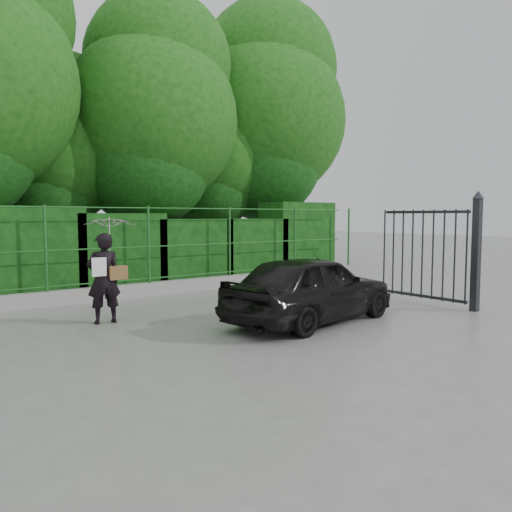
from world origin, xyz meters
TOP-DOWN VIEW (x-y plane):
  - ground at (0.00, 0.00)m, footprint 80.00×80.00m
  - kerb at (0.00, 4.50)m, footprint 14.00×0.25m
  - fence at (0.22, 4.50)m, footprint 14.13×0.06m
  - hedge at (-0.06, 5.50)m, footprint 14.20×1.20m
  - trees at (1.14, 7.74)m, footprint 17.10×6.15m
  - gate at (4.60, -0.72)m, footprint 0.22×2.33m
  - woman at (-1.47, 2.20)m, footprint 0.90×0.89m
  - car at (1.36, 0.03)m, footprint 3.71×1.91m

SIDE VIEW (x-z plane):
  - ground at x=0.00m, z-range 0.00..0.00m
  - kerb at x=0.00m, z-range 0.00..0.30m
  - car at x=1.36m, z-range 0.00..1.21m
  - hedge at x=-0.06m, z-range -0.12..2.16m
  - gate at x=4.60m, z-range 0.01..2.37m
  - fence at x=0.22m, z-range 0.30..2.10m
  - woman at x=-1.47m, z-range 0.29..2.15m
  - trees at x=1.14m, z-range 0.58..8.66m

